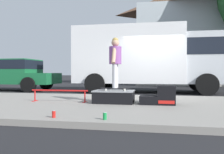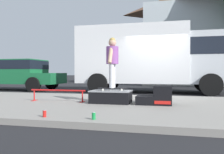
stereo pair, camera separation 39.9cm
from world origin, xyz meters
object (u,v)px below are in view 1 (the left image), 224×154
at_px(grind_rail, 59,93).
at_px(skater_kid, 115,58).
at_px(soda_can_b, 105,116).
at_px(pickup_truck_green, 7,73).
at_px(skate_box, 114,96).
at_px(kicker_ramp, 161,96).
at_px(soda_can, 54,114).
at_px(box_truck, 150,56).
at_px(skateboard, 115,88).

height_order(grind_rail, skater_kid, skater_kid).
bearing_deg(soda_can_b, grind_rail, 128.54).
relative_size(skater_kid, pickup_truck_green, 0.24).
height_order(skate_box, kicker_ramp, kicker_ramp).
height_order(soda_can, box_truck, box_truck).
height_order(skateboard, soda_can_b, skateboard).
bearing_deg(box_truck, skate_box, -98.61).
bearing_deg(grind_rail, skate_box, 0.73).
distance_m(grind_rail, soda_can, 2.43).
height_order(kicker_ramp, grind_rail, kicker_ramp).
distance_m(grind_rail, skater_kid, 1.84).
relative_size(skateboard, soda_can_b, 6.39).
bearing_deg(soda_can_b, skate_box, 96.58).
bearing_deg(skateboard, skate_box, -145.60).
bearing_deg(soda_can, skateboard, 72.80).
relative_size(kicker_ramp, soda_can, 7.08).
relative_size(skate_box, kicker_ramp, 1.20).
bearing_deg(box_truck, soda_can_b, -93.95).
bearing_deg(grind_rail, skater_kid, 1.50).
height_order(grind_rail, soda_can_b, grind_rail).
bearing_deg(soda_can, skate_box, 73.37).
height_order(grind_rail, skateboard, skateboard).
xyz_separation_m(kicker_ramp, soda_can, (-1.91, -2.29, -0.14)).
relative_size(skateboard, skater_kid, 0.60).
xyz_separation_m(skater_kid, soda_can_b, (0.23, -2.32, -1.13)).
relative_size(box_truck, pickup_truck_green, 1.21).
bearing_deg(pickup_truck_green, kicker_ramp, -32.57).
distance_m(kicker_ramp, soda_can_b, 2.49).
height_order(skate_box, box_truck, box_truck).
distance_m(skater_kid, pickup_truck_green, 8.34).
relative_size(skateboard, box_truck, 0.12).
bearing_deg(soda_can_b, soda_can, 179.48).
bearing_deg(soda_can_b, skateboard, 95.74).
relative_size(soda_can, soda_can_b, 1.00).
height_order(skate_box, grind_rail, same).
bearing_deg(box_truck, soda_can, -101.13).
bearing_deg(soda_can, skater_kid, 72.80).
xyz_separation_m(skate_box, skateboard, (0.03, 0.02, 0.21)).
bearing_deg(skate_box, soda_can_b, -83.42).
xyz_separation_m(skateboard, skater_kid, (-0.00, -0.00, 0.81)).
relative_size(skate_box, pickup_truck_green, 0.19).
xyz_separation_m(skater_kid, soda_can, (-0.71, -2.31, -1.13)).
height_order(skater_kid, box_truck, box_truck).
relative_size(grind_rail, box_truck, 0.24).
height_order(skate_box, skater_kid, skater_kid).
xyz_separation_m(kicker_ramp, skateboard, (-1.19, 0.02, 0.19)).
bearing_deg(kicker_ramp, skate_box, 179.98).
height_order(skateboard, skater_kid, skater_kid).
bearing_deg(kicker_ramp, skater_kid, 178.93).
xyz_separation_m(skateboard, box_truck, (0.75, 5.11, 1.19)).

